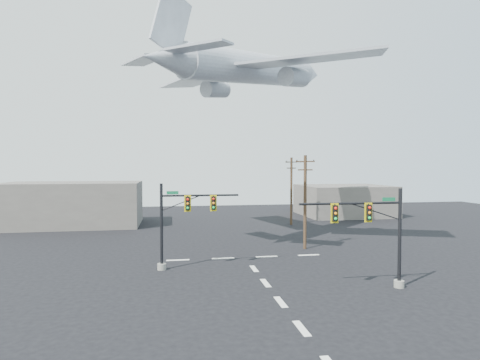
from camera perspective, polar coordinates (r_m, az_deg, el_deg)
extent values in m
plane|color=black|center=(25.51, 5.80, -16.89)|extent=(120.00, 120.00, 0.00)
cube|color=silver|center=(21.92, 8.75, -20.12)|extent=(0.40, 2.00, 0.01)
cube|color=silver|center=(25.51, 5.80, -16.87)|extent=(0.40, 2.00, 0.01)
cube|color=silver|center=(29.20, 3.64, -14.41)|extent=(0.40, 2.00, 0.01)
cube|color=silver|center=(32.97, 2.01, -12.49)|extent=(0.40, 2.00, 0.01)
cube|color=silver|center=(36.22, -8.83, -11.18)|extent=(2.00, 0.40, 0.01)
cube|color=silver|center=(36.48, -2.42, -11.06)|extent=(2.00, 0.40, 0.01)
cube|color=silver|center=(37.18, 3.82, -10.82)|extent=(2.00, 0.40, 0.01)
cube|color=silver|center=(38.29, 9.75, -10.47)|extent=(2.00, 0.40, 0.01)
cylinder|color=gray|center=(30.13, 21.68, -13.57)|extent=(0.68, 0.68, 0.48)
cylinder|color=black|center=(29.45, 21.76, -7.68)|extent=(0.23, 0.23, 6.75)
cylinder|color=black|center=(27.47, 15.48, -3.23)|extent=(7.10, 0.15, 0.15)
cylinder|color=black|center=(28.32, 18.73, -4.28)|extent=(3.73, 0.08, 0.08)
cube|color=black|center=(27.92, 17.80, -4.42)|extent=(0.33, 0.29, 1.06)
cube|color=#D5BC0C|center=(27.94, 17.78, -4.42)|extent=(0.53, 0.04, 1.30)
sphere|color=red|center=(27.74, 17.96, -3.76)|extent=(0.19, 0.19, 0.19)
sphere|color=orange|center=(27.78, 17.96, -4.45)|extent=(0.19, 0.19, 0.19)
sphere|color=green|center=(27.82, 17.95, -5.15)|extent=(0.19, 0.19, 0.19)
cube|color=black|center=(26.92, 13.31, -4.61)|extent=(0.33, 0.29, 1.06)
cube|color=#D5BC0C|center=(26.94, 13.30, -4.61)|extent=(0.53, 0.04, 1.30)
sphere|color=red|center=(26.73, 13.45, -3.93)|extent=(0.19, 0.19, 0.19)
sphere|color=orange|center=(26.77, 13.45, -4.65)|extent=(0.19, 0.19, 0.19)
sphere|color=green|center=(26.81, 13.44, -5.37)|extent=(0.19, 0.19, 0.19)
cube|color=#0D6138|center=(28.63, 20.40, -2.59)|extent=(0.92, 0.04, 0.25)
cylinder|color=gray|center=(33.21, -11.07, -12.00)|extent=(0.69, 0.69, 0.49)
cylinder|color=black|center=(32.58, -11.10, -6.54)|extent=(0.24, 0.24, 6.88)
cylinder|color=black|center=(32.38, -5.65, -2.19)|extent=(6.18, 0.16, 0.16)
cylinder|color=black|center=(32.36, -8.38, -3.26)|extent=(3.31, 0.08, 0.08)
cube|color=black|center=(32.23, -7.46, -3.32)|extent=(0.33, 0.29, 1.08)
cube|color=#D5BC0C|center=(32.25, -7.46, -3.32)|extent=(0.54, 0.04, 1.33)
sphere|color=red|center=(32.03, -7.45, -2.74)|extent=(0.20, 0.20, 0.20)
sphere|color=orange|center=(32.06, -7.45, -3.35)|extent=(0.20, 0.20, 0.20)
sphere|color=green|center=(32.09, -7.45, -3.96)|extent=(0.20, 0.20, 0.20)
cube|color=black|center=(32.37, -3.81, -3.29)|extent=(0.33, 0.29, 1.08)
cube|color=#D5BC0C|center=(32.39, -3.81, -3.29)|extent=(0.54, 0.04, 1.33)
sphere|color=red|center=(32.17, -3.78, -2.71)|extent=(0.20, 0.20, 0.20)
sphere|color=orange|center=(32.20, -3.78, -3.32)|extent=(0.20, 0.20, 0.20)
sphere|color=green|center=(32.24, -3.78, -3.92)|extent=(0.20, 0.20, 0.20)
cube|color=#0D6138|center=(32.22, -9.57, -1.79)|extent=(0.93, 0.04, 0.26)
cylinder|color=#47331E|center=(40.39, 9.24, -3.13)|extent=(0.31, 0.31, 9.33)
cube|color=#47331E|center=(40.23, 9.27, 2.62)|extent=(1.85, 0.48, 0.12)
cube|color=#47331E|center=(40.23, 9.27, 1.43)|extent=(1.45, 0.40, 0.12)
cylinder|color=black|center=(40.13, 8.10, 2.77)|extent=(0.10, 0.10, 0.12)
cylinder|color=black|center=(40.23, 9.27, 2.76)|extent=(0.10, 0.10, 0.12)
cylinder|color=black|center=(40.35, 10.44, 2.75)|extent=(0.10, 0.10, 0.12)
cylinder|color=#47331E|center=(56.59, 7.31, -1.59)|extent=(0.32, 0.32, 9.45)
cube|color=#47331E|center=(56.48, 7.33, 2.55)|extent=(1.87, 0.68, 0.13)
cube|color=#47331E|center=(56.48, 7.32, 1.69)|extent=(1.46, 0.56, 0.13)
cylinder|color=black|center=(56.01, 6.60, 2.67)|extent=(0.11, 0.11, 0.13)
cylinder|color=black|center=(56.48, 7.33, 2.66)|extent=(0.11, 0.11, 0.13)
cylinder|color=black|center=(56.96, 8.03, 2.65)|extent=(0.11, 0.11, 0.13)
cylinder|color=black|center=(48.10, 7.18, 2.52)|extent=(3.44, 15.97, 0.03)
cylinder|color=black|center=(48.61, 9.08, 2.51)|extent=(3.48, 15.97, 0.03)
cylinder|color=silver|center=(45.40, 1.99, 15.59)|extent=(18.01, 17.03, 6.01)
cone|color=silver|center=(56.43, 9.86, 14.56)|extent=(6.02, 5.93, 3.93)
cone|color=silver|center=(35.67, -10.65, 16.64)|extent=(5.76, 5.65, 3.60)
cube|color=silver|center=(48.92, -6.41, 13.99)|extent=(8.67, 14.45, 0.86)
cube|color=silver|center=(40.26, 9.86, 16.60)|extent=(14.43, 9.53, 0.86)
cylinder|color=silver|center=(47.93, -3.52, 12.73)|extent=(3.91, 3.82, 2.30)
cylinder|color=silver|center=(41.92, 7.72, 14.28)|extent=(3.91, 3.82, 2.30)
cube|color=silver|center=(37.13, -9.73, 21.34)|extent=(3.70, 3.46, 6.03)
cube|color=silver|center=(38.61, -13.50, 16.23)|extent=(4.50, 5.73, 0.48)
cube|color=silver|center=(33.83, -5.95, 18.34)|extent=(5.68, 4.76, 0.48)
cube|color=#66605A|center=(60.05, -22.66, -3.18)|extent=(18.00, 10.00, 6.00)
cube|color=#66605A|center=(69.60, 14.57, -2.81)|extent=(14.00, 12.00, 5.00)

